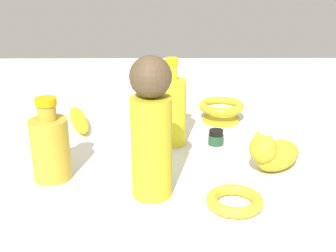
{
  "coord_description": "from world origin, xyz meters",
  "views": [
    {
      "loc": [
        -0.01,
        -0.89,
        0.41
      ],
      "look_at": [
        0.0,
        0.0,
        0.07
      ],
      "focal_mm": 47.33,
      "sensor_mm": 36.0,
      "label": 1
    }
  ],
  "objects": [
    {
      "name": "bangle",
      "position": [
        0.12,
        -0.22,
        0.01
      ],
      "size": [
        0.1,
        0.1,
        0.02
      ],
      "primitive_type": "torus",
      "color": "gold",
      "rests_on": "ground"
    },
    {
      "name": "bottle_short",
      "position": [
        -0.23,
        -0.11,
        0.07
      ],
      "size": [
        0.07,
        0.07,
        0.17
      ],
      "color": "gold",
      "rests_on": "ground"
    },
    {
      "name": "cat_figurine",
      "position": [
        0.21,
        -0.08,
        0.04
      ],
      "size": [
        0.13,
        0.12,
        0.09
      ],
      "color": "gold",
      "rests_on": "ground"
    },
    {
      "name": "nail_polish_jar",
      "position": [
        0.11,
        0.06,
        0.02
      ],
      "size": [
        0.04,
        0.04,
        0.04
      ],
      "color": "#1E442A",
      "rests_on": "ground"
    },
    {
      "name": "bottle_tall",
      "position": [
        0.01,
        0.07,
        0.08
      ],
      "size": [
        0.07,
        0.07,
        0.2
      ],
      "color": "yellow",
      "rests_on": "ground"
    },
    {
      "name": "banana",
      "position": [
        -0.23,
        0.18,
        0.02
      ],
      "size": [
        0.1,
        0.19,
        0.04
      ],
      "primitive_type": "ellipsoid",
      "rotation": [
        0.0,
        0.0,
        1.9
      ],
      "color": "yellow",
      "rests_on": "ground"
    },
    {
      "name": "bowl",
      "position": [
        0.14,
        0.22,
        0.03
      ],
      "size": [
        0.12,
        0.12,
        0.05
      ],
      "color": "gold",
      "rests_on": "ground"
    },
    {
      "name": "ground",
      "position": [
        0.0,
        0.0,
        0.0
      ],
      "size": [
        2.0,
        2.0,
        0.0
      ],
      "primitive_type": "plane",
      "color": "silver"
    },
    {
      "name": "person_figure_adult",
      "position": [
        -0.03,
        -0.17,
        0.13
      ],
      "size": [
        0.09,
        0.09,
        0.26
      ],
      "color": "gold",
      "rests_on": "ground"
    }
  ]
}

